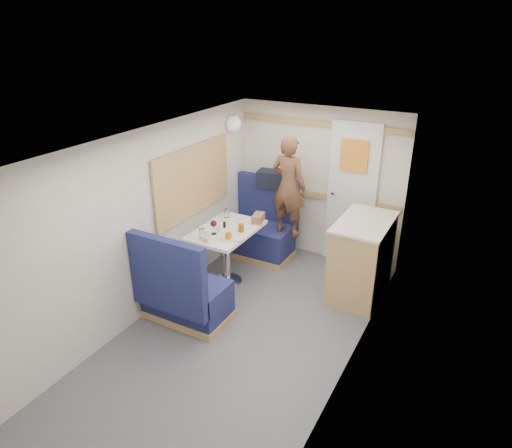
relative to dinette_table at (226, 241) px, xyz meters
The scene contains 27 objects.
floor 1.32m from the dinette_table, 56.98° to the right, with size 4.50×4.50×0.00m, color #515156.
ceiling 1.87m from the dinette_table, 56.98° to the right, with size 4.50×4.50×0.00m, color silver.
wall_back 1.47m from the dinette_table, 62.53° to the left, with size 2.20×0.02×2.00m, color silver.
wall_left 1.18m from the dinette_table, 114.23° to the right, with size 0.02×4.50×2.00m, color silver.
wall_right 2.06m from the dinette_table, 29.74° to the right, with size 0.02×4.50×2.00m, color silver.
oak_trim_low 1.42m from the dinette_table, 62.15° to the left, with size 2.15×0.02×0.08m, color #AE824E.
oak_trim_high 1.85m from the dinette_table, 62.15° to the left, with size 2.15×0.02×0.08m, color #AE824E.
side_window 0.81m from the dinette_table, behind, with size 0.04×1.30×0.72m, color #95A38A.
rear_door 1.69m from the dinette_table, 47.92° to the left, with size 0.62×0.12×1.86m.
dinette_table is the anchor object (origin of this frame).
bench_far 0.90m from the dinette_table, 90.00° to the left, with size 0.90×0.59×1.05m.
bench_near 0.90m from the dinette_table, 90.00° to the right, with size 0.90×0.59×1.05m.
ledge 1.16m from the dinette_table, 90.00° to the left, with size 0.90×0.14×0.04m, color #AE824E.
dome_light 1.51m from the dinette_table, 114.65° to the left, with size 0.20×0.20×0.20m, color white.
galley_counter 1.57m from the dinette_table, 20.54° to the left, with size 0.57×0.92×0.92m.
person 1.03m from the dinette_table, 61.10° to the left, with size 0.46×0.30×1.26m, color brown.
duffel_bag 1.21m from the dinette_table, 85.98° to the left, with size 0.46×0.22×0.22m, color black.
tray 0.23m from the dinette_table, 37.73° to the right, with size 0.28×0.36×0.02m, color silver.
orange_fruit 0.36m from the dinette_table, 51.95° to the right, with size 0.08×0.08×0.08m, color #D96109.
cheese_block 0.42m from the dinette_table, 93.84° to the right, with size 0.09×0.06×0.03m, color #EDD689.
wine_glass 0.33m from the dinette_table, 105.29° to the right, with size 0.08×0.08×0.17m.
tumbler_left 0.40m from the dinette_table, 109.14° to the right, with size 0.07×0.07×0.11m, color white.
tumbler_mid 0.40m from the dinette_table, 120.63° to the left, with size 0.07×0.07×0.11m, color silver.
beer_glass 0.29m from the dinette_table, ahead, with size 0.07×0.07×0.11m, color brown.
pepper_grinder 0.20m from the dinette_table, behind, with size 0.03×0.03×0.09m, color black.
salt_grinder 0.21m from the dinette_table, 109.66° to the right, with size 0.03×0.03×0.09m, color white.
bread_loaf 0.48m from the dinette_table, 59.04° to the left, with size 0.12×0.22×0.09m, color brown.
Camera 1 is at (1.95, -3.06, 2.94)m, focal length 32.00 mm.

